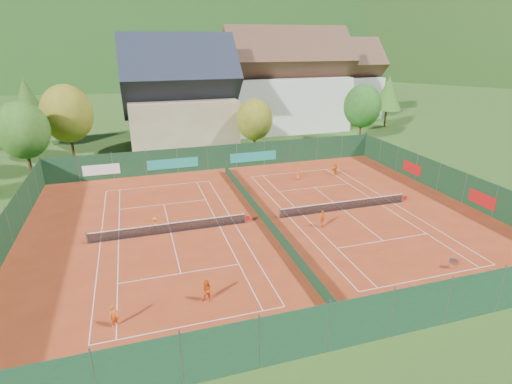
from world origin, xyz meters
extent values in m
plane|color=#2A4E18|center=(0.00, 0.00, -0.02)|extent=(600.00, 600.00, 0.00)
cube|color=#A33518|center=(0.00, 0.00, 0.01)|extent=(40.00, 32.00, 0.01)
cube|color=white|center=(-8.00, 11.88, 0.01)|extent=(10.97, 0.06, 0.00)
cube|color=white|center=(-8.00, -11.88, 0.01)|extent=(10.97, 0.06, 0.00)
cube|color=white|center=(-13.48, 0.00, 0.01)|extent=(0.06, 23.77, 0.00)
cube|color=white|center=(-2.51, 0.00, 0.01)|extent=(0.06, 23.77, 0.00)
cube|color=white|center=(-12.12, 0.00, 0.01)|extent=(0.06, 23.77, 0.00)
cube|color=white|center=(-3.88, 0.00, 0.01)|extent=(0.06, 23.77, 0.00)
cube|color=white|center=(-8.00, 6.40, 0.01)|extent=(8.23, 0.06, 0.00)
cube|color=white|center=(-8.00, -6.40, 0.01)|extent=(8.23, 0.06, 0.00)
cube|color=white|center=(-8.00, 0.00, 0.01)|extent=(0.06, 12.80, 0.00)
cube|color=white|center=(8.00, 11.88, 0.01)|extent=(10.97, 0.06, 0.00)
cube|color=white|center=(8.00, -11.88, 0.01)|extent=(10.97, 0.06, 0.00)
cube|color=white|center=(2.51, 0.00, 0.01)|extent=(0.06, 23.77, 0.00)
cube|color=white|center=(13.48, 0.00, 0.01)|extent=(0.06, 23.77, 0.00)
cube|color=white|center=(3.88, 0.00, 0.01)|extent=(0.06, 23.77, 0.00)
cube|color=white|center=(12.12, 0.00, 0.01)|extent=(0.06, 23.77, 0.00)
cube|color=white|center=(8.00, 6.40, 0.01)|extent=(8.23, 0.06, 0.00)
cube|color=white|center=(8.00, -6.40, 0.01)|extent=(8.23, 0.06, 0.00)
cube|color=white|center=(8.00, 0.00, 0.01)|extent=(0.06, 12.80, 0.00)
cylinder|color=#59595B|center=(-14.40, 0.00, 0.51)|extent=(0.10, 0.10, 1.02)
cylinder|color=#59595B|center=(-1.60, 0.00, 0.51)|extent=(0.10, 0.10, 1.02)
cube|color=black|center=(-8.00, 0.00, 0.46)|extent=(12.80, 0.02, 0.86)
cube|color=white|center=(-8.00, 0.00, 0.89)|extent=(12.80, 0.04, 0.06)
cube|color=red|center=(-1.35, 0.00, 0.45)|extent=(0.40, 0.04, 0.40)
cylinder|color=#59595B|center=(1.60, 0.00, 0.51)|extent=(0.10, 0.10, 1.02)
cylinder|color=#59595B|center=(14.40, 0.00, 0.51)|extent=(0.10, 0.10, 1.02)
cube|color=black|center=(8.00, 0.00, 0.46)|extent=(12.80, 0.02, 0.86)
cube|color=white|center=(8.00, 0.00, 0.89)|extent=(12.80, 0.04, 0.06)
cube|color=red|center=(14.65, 0.00, 0.45)|extent=(0.40, 0.04, 0.40)
cube|color=#12321C|center=(0.00, 0.00, 0.50)|extent=(0.03, 28.80, 1.00)
cube|color=#12341C|center=(0.00, 16.00, 1.50)|extent=(40.00, 0.04, 3.00)
cube|color=teal|center=(-6.00, 15.94, 1.20)|extent=(6.00, 0.03, 1.20)
cube|color=teal|center=(4.00, 15.94, 1.20)|extent=(6.00, 0.03, 1.20)
cube|color=silver|center=(-14.00, 15.94, 1.20)|extent=(4.00, 0.03, 1.20)
cube|color=#153A22|center=(0.00, -16.00, 1.50)|extent=(40.00, 0.04, 3.00)
cube|color=#163C1F|center=(-20.00, 0.00, 1.50)|extent=(0.04, 32.00, 3.00)
cube|color=#13351B|center=(20.00, 0.00, 1.50)|extent=(0.04, 32.00, 3.00)
cube|color=#B21414|center=(19.94, -4.00, 1.20)|extent=(0.03, 3.00, 1.20)
cube|color=#B21414|center=(19.94, 6.00, 1.20)|extent=(0.03, 3.00, 1.20)
cube|color=#C6B48B|center=(-3.00, 30.00, 3.50)|extent=(15.00, 12.00, 7.00)
cube|color=#1E2333|center=(-3.00, 30.00, 10.00)|extent=(16.20, 12.00, 12.00)
cube|color=silver|center=(16.00, 36.00, 4.50)|extent=(20.00, 11.00, 9.00)
cube|color=brown|center=(16.00, 36.00, 11.75)|extent=(21.60, 11.00, 11.00)
cube|color=silver|center=(30.00, 44.00, 4.00)|extent=(16.00, 10.00, 8.00)
cube|color=brown|center=(30.00, 44.00, 10.50)|extent=(17.28, 10.00, 10.00)
cylinder|color=#453018|center=(-22.00, 20.00, 1.40)|extent=(0.36, 0.36, 2.80)
ellipsoid|color=#2C5E1B|center=(-22.00, 20.00, 5.40)|extent=(5.72, 5.72, 6.58)
cylinder|color=#452918|center=(-18.00, 26.00, 1.57)|extent=(0.36, 0.36, 3.15)
ellipsoid|color=olive|center=(-18.00, 26.00, 6.07)|extent=(6.44, 6.44, 7.40)
cylinder|color=#442C18|center=(-24.00, 34.00, 1.75)|extent=(0.36, 0.36, 3.50)
cone|color=#295117|center=(-24.00, 34.00, 6.75)|extent=(5.60, 5.60, 6.50)
cylinder|color=#463119|center=(6.00, 22.00, 1.22)|extent=(0.36, 0.36, 2.45)
ellipsoid|color=olive|center=(6.00, 22.00, 4.72)|extent=(5.01, 5.01, 5.76)
cylinder|color=#4D351B|center=(24.00, 24.00, 1.40)|extent=(0.36, 0.36, 2.80)
ellipsoid|color=#205E1A|center=(24.00, 24.00, 5.40)|extent=(5.72, 5.72, 6.58)
cylinder|color=#4D371B|center=(34.00, 32.00, 1.57)|extent=(0.36, 0.36, 3.15)
cone|color=#2D611B|center=(34.00, 32.00, 6.07)|extent=(5.04, 5.04, 5.85)
cylinder|color=#442E18|center=(26.00, 40.00, 1.75)|extent=(0.36, 0.36, 3.50)
ellipsoid|color=olive|center=(26.00, 40.00, 6.75)|extent=(7.15, 7.15, 8.22)
ellipsoid|color=black|center=(10.00, 300.00, -42.35)|extent=(440.00, 440.00, 242.00)
ellipsoid|color=black|center=(240.00, 190.00, -38.57)|extent=(380.00, 380.00, 220.40)
cylinder|color=slate|center=(10.05, -11.47, 0.40)|extent=(0.02, 0.02, 0.80)
cylinder|color=slate|center=(10.35, -11.47, 0.40)|extent=(0.02, 0.02, 0.80)
cylinder|color=slate|center=(10.05, -11.17, 0.40)|extent=(0.02, 0.02, 0.80)
cylinder|color=slate|center=(10.35, -11.17, 0.40)|extent=(0.02, 0.02, 0.80)
cube|color=slate|center=(10.20, -11.32, 0.55)|extent=(0.34, 0.34, 0.30)
ellipsoid|color=#CCD833|center=(10.20, -11.32, 0.58)|extent=(0.28, 0.28, 0.16)
sphere|color=#CCD833|center=(-10.56, -6.18, 0.03)|extent=(0.07, 0.07, 0.07)
sphere|color=#CCD833|center=(6.86, -7.94, 0.03)|extent=(0.07, 0.07, 0.07)
sphere|color=#CCD833|center=(2.20, 1.22, 0.03)|extent=(0.07, 0.07, 0.07)
imported|color=#D95713|center=(-12.17, -10.75, 0.69)|extent=(0.60, 0.51, 1.39)
imported|color=#EC5614|center=(-6.84, -10.05, 0.77)|extent=(0.92, 0.83, 1.54)
imported|color=orange|center=(-9.15, 0.66, 0.66)|extent=(0.98, 0.87, 1.31)
imported|color=orange|center=(4.40, -2.72, 0.78)|extent=(0.80, 0.97, 1.55)
imported|color=#F25B15|center=(7.32, 9.36, 0.59)|extent=(0.67, 0.56, 1.18)
imported|color=orange|center=(12.11, 9.63, 0.74)|extent=(1.39, 1.12, 1.49)
camera|label=1|loc=(-10.05, -30.32, 14.95)|focal=28.00mm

